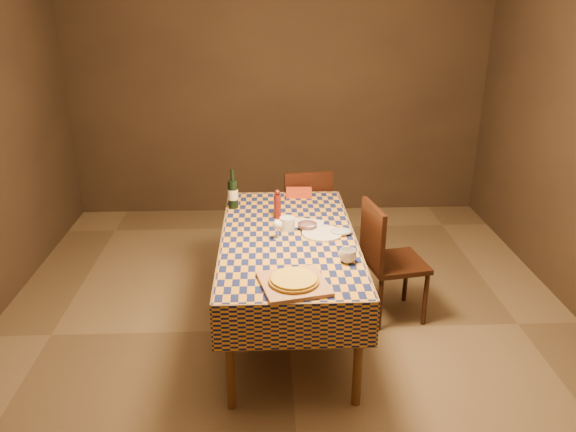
{
  "coord_description": "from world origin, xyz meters",
  "views": [
    {
      "loc": [
        -0.15,
        -3.59,
        2.37
      ],
      "look_at": [
        0.0,
        0.05,
        0.9
      ],
      "focal_mm": 35.0,
      "sensor_mm": 36.0,
      "label": 1
    }
  ],
  "objects_px": {
    "pizza": "(294,280)",
    "chair_right": "(386,255)",
    "cutting_board": "(294,284)",
    "wine_bottle": "(233,193)",
    "chair_far": "(306,212)",
    "dining_table": "(288,246)",
    "bowl": "(307,226)",
    "white_plate": "(322,233)"
  },
  "relations": [
    {
      "from": "wine_bottle",
      "to": "chair_right",
      "type": "relative_size",
      "value": 0.34
    },
    {
      "from": "dining_table",
      "to": "wine_bottle",
      "type": "height_order",
      "value": "wine_bottle"
    },
    {
      "from": "cutting_board",
      "to": "chair_right",
      "type": "height_order",
      "value": "chair_right"
    },
    {
      "from": "pizza",
      "to": "bowl",
      "type": "xyz_separation_m",
      "value": [
        0.14,
        0.83,
        -0.02
      ]
    },
    {
      "from": "dining_table",
      "to": "wine_bottle",
      "type": "relative_size",
      "value": 5.84
    },
    {
      "from": "cutting_board",
      "to": "white_plate",
      "type": "distance_m",
      "value": 0.77
    },
    {
      "from": "pizza",
      "to": "wine_bottle",
      "type": "xyz_separation_m",
      "value": [
        -0.41,
        1.28,
        0.08
      ]
    },
    {
      "from": "bowl",
      "to": "wine_bottle",
      "type": "height_order",
      "value": "wine_bottle"
    },
    {
      "from": "pizza",
      "to": "chair_far",
      "type": "bearing_deg",
      "value": 83.64
    },
    {
      "from": "wine_bottle",
      "to": "chair_right",
      "type": "distance_m",
      "value": 1.27
    },
    {
      "from": "cutting_board",
      "to": "pizza",
      "type": "relative_size",
      "value": 1.09
    },
    {
      "from": "dining_table",
      "to": "pizza",
      "type": "xyz_separation_m",
      "value": [
        0.0,
        -0.71,
        0.11
      ]
    },
    {
      "from": "dining_table",
      "to": "wine_bottle",
      "type": "xyz_separation_m",
      "value": [
        -0.41,
        0.57,
        0.19
      ]
    },
    {
      "from": "cutting_board",
      "to": "chair_far",
      "type": "bearing_deg",
      "value": 83.64
    },
    {
      "from": "pizza",
      "to": "white_plate",
      "type": "xyz_separation_m",
      "value": [
        0.24,
        0.73,
        -0.03
      ]
    },
    {
      "from": "dining_table",
      "to": "pizza",
      "type": "relative_size",
      "value": 5.37
    },
    {
      "from": "dining_table",
      "to": "chair_right",
      "type": "height_order",
      "value": "chair_right"
    },
    {
      "from": "pizza",
      "to": "bowl",
      "type": "bearing_deg",
      "value": 80.4
    },
    {
      "from": "dining_table",
      "to": "chair_right",
      "type": "distance_m",
      "value": 0.78
    },
    {
      "from": "cutting_board",
      "to": "pizza",
      "type": "bearing_deg",
      "value": 180.0
    },
    {
      "from": "dining_table",
      "to": "chair_right",
      "type": "bearing_deg",
      "value": 12.49
    },
    {
      "from": "wine_bottle",
      "to": "white_plate",
      "type": "bearing_deg",
      "value": -40.54
    },
    {
      "from": "pizza",
      "to": "chair_right",
      "type": "bearing_deg",
      "value": 49.97
    },
    {
      "from": "wine_bottle",
      "to": "chair_right",
      "type": "xyz_separation_m",
      "value": [
        1.15,
        -0.41,
        -0.37
      ]
    },
    {
      "from": "chair_far",
      "to": "cutting_board",
      "type": "bearing_deg",
      "value": -96.36
    },
    {
      "from": "chair_right",
      "to": "wine_bottle",
      "type": "bearing_deg",
      "value": 160.49
    },
    {
      "from": "chair_far",
      "to": "chair_right",
      "type": "distance_m",
      "value": 1.06
    },
    {
      "from": "pizza",
      "to": "bowl",
      "type": "relative_size",
      "value": 2.46
    },
    {
      "from": "bowl",
      "to": "cutting_board",
      "type": "bearing_deg",
      "value": -99.6
    },
    {
      "from": "wine_bottle",
      "to": "cutting_board",
      "type": "bearing_deg",
      "value": -72.21
    },
    {
      "from": "white_plate",
      "to": "wine_bottle",
      "type": "bearing_deg",
      "value": 139.46
    },
    {
      "from": "chair_far",
      "to": "wine_bottle",
      "type": "bearing_deg",
      "value": -140.38
    },
    {
      "from": "bowl",
      "to": "white_plate",
      "type": "bearing_deg",
      "value": -45.12
    },
    {
      "from": "dining_table",
      "to": "pizza",
      "type": "distance_m",
      "value": 0.72
    },
    {
      "from": "dining_table",
      "to": "chair_far",
      "type": "xyz_separation_m",
      "value": [
        0.2,
        1.08,
        -0.17
      ]
    },
    {
      "from": "bowl",
      "to": "chair_right",
      "type": "bearing_deg",
      "value": 4.82
    },
    {
      "from": "dining_table",
      "to": "pizza",
      "type": "height_order",
      "value": "pizza"
    },
    {
      "from": "pizza",
      "to": "wine_bottle",
      "type": "height_order",
      "value": "wine_bottle"
    },
    {
      "from": "chair_far",
      "to": "bowl",
      "type": "bearing_deg",
      "value": -93.54
    },
    {
      "from": "chair_right",
      "to": "bowl",
      "type": "bearing_deg",
      "value": -175.18
    },
    {
      "from": "pizza",
      "to": "dining_table",
      "type": "bearing_deg",
      "value": 90.15
    },
    {
      "from": "cutting_board",
      "to": "bowl",
      "type": "distance_m",
      "value": 0.84
    }
  ]
}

